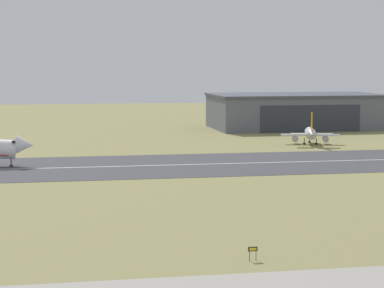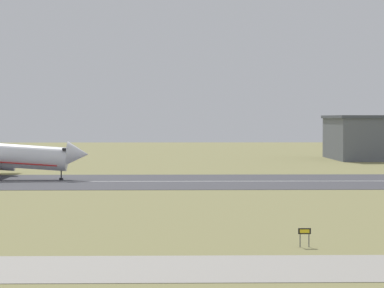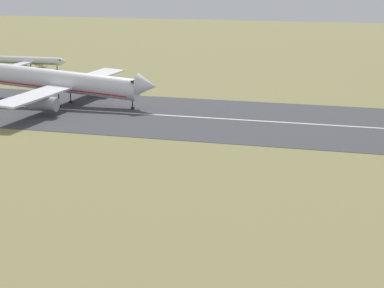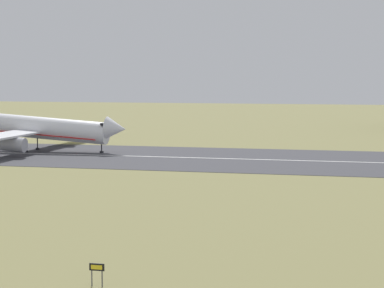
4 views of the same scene
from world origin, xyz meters
name	(u,v)px [view 3 (image 3 of 4)]	position (x,y,z in m)	size (l,w,h in m)	color
ground_plane	(358,244)	(0.00, 63.53, 0.00)	(692.79, 692.79, 0.00)	olive
airplane_landing	(62,82)	(-70.46, 131.85, 5.13)	(45.35, 54.36, 15.73)	white
airplane_parked_centre	(28,61)	(-107.07, 182.00, 2.71)	(25.53, 20.23, 7.83)	white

